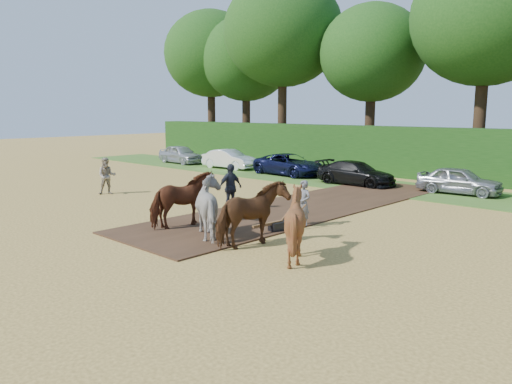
% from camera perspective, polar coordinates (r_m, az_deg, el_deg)
% --- Properties ---
extents(ground, '(120.00, 120.00, 0.00)m').
position_cam_1_polar(ground, '(17.26, -12.59, -4.19)').
color(ground, gold).
rests_on(ground, ground).
extents(earth_strip, '(4.50, 17.00, 0.05)m').
position_cam_1_polar(earth_strip, '(20.89, 5.95, -1.61)').
color(earth_strip, '#472D1C').
rests_on(earth_strip, ground).
extents(grass_verge, '(50.00, 5.00, 0.03)m').
position_cam_1_polar(grass_verge, '(27.44, 12.45, 0.82)').
color(grass_verge, '#38601E').
rests_on(grass_verge, ground).
extents(hedgerow, '(46.00, 1.60, 3.00)m').
position_cam_1_polar(hedgerow, '(31.19, 16.87, 4.38)').
color(hedgerow, '#14380F').
rests_on(hedgerow, ground).
extents(spectator_near, '(1.02, 1.08, 1.76)m').
position_cam_1_polar(spectator_near, '(24.76, -16.69, 1.76)').
color(spectator_near, '#BEB595').
rests_on(spectator_near, ground).
extents(spectator_far, '(0.56, 1.14, 1.89)m').
position_cam_1_polar(spectator_far, '(19.76, -2.95, 0.51)').
color(spectator_far, '#242830').
rests_on(spectator_far, ground).
extents(plough_team, '(6.43, 4.48, 1.92)m').
position_cam_1_polar(plough_team, '(15.17, -2.41, -2.14)').
color(plough_team, '#5D2917').
rests_on(plough_team, ground).
extents(parked_cars, '(35.65, 2.85, 1.39)m').
position_cam_1_polar(parked_cars, '(27.38, 12.59, 2.16)').
color(parked_cars, '#B3B4BA').
rests_on(parked_cars, ground).
extents(treeline, '(48.70, 10.60, 14.21)m').
position_cam_1_polar(treeline, '(35.06, 17.36, 17.12)').
color(treeline, '#382616').
rests_on(treeline, ground).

